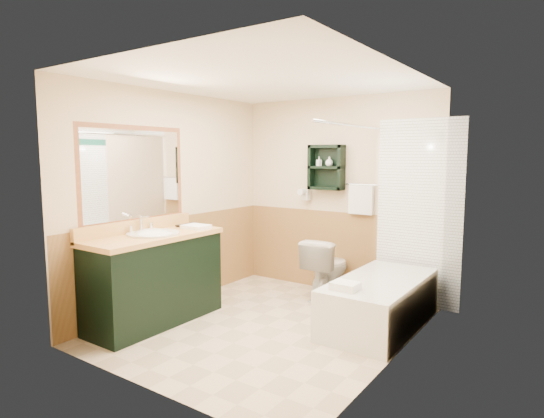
% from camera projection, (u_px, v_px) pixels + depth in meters
% --- Properties ---
extents(floor, '(3.00, 3.00, 0.00)m').
position_uv_depth(floor, '(267.00, 326.00, 4.54)').
color(floor, beige).
rests_on(floor, ground).
extents(back_wall, '(2.60, 0.04, 2.40)m').
position_uv_depth(back_wall, '(337.00, 195.00, 5.64)').
color(back_wall, beige).
rests_on(back_wall, ground).
extents(left_wall, '(0.04, 3.00, 2.40)m').
position_uv_depth(left_wall, '(172.00, 199.00, 5.15)').
color(left_wall, beige).
rests_on(left_wall, ground).
extents(right_wall, '(0.04, 3.00, 2.40)m').
position_uv_depth(right_wall, '(400.00, 217.00, 3.65)').
color(right_wall, beige).
rests_on(right_wall, ground).
extents(ceiling, '(2.60, 3.00, 0.04)m').
position_uv_depth(ceiling, '(266.00, 78.00, 4.26)').
color(ceiling, white).
rests_on(ceiling, back_wall).
extents(wainscot_left, '(2.98, 2.98, 1.00)m').
position_uv_depth(wainscot_left, '(176.00, 260.00, 5.21)').
color(wainscot_left, '#B07E47').
rests_on(wainscot_left, left_wall).
extents(wainscot_back, '(2.58, 2.58, 1.00)m').
position_uv_depth(wainscot_back, '(335.00, 251.00, 5.70)').
color(wainscot_back, '#B07E47').
rests_on(wainscot_back, back_wall).
extents(mirror_frame, '(1.30, 1.30, 1.00)m').
position_uv_depth(mirror_frame, '(134.00, 175.00, 4.64)').
color(mirror_frame, brown).
rests_on(mirror_frame, left_wall).
extents(mirror_glass, '(1.20, 1.20, 0.90)m').
position_uv_depth(mirror_glass, '(134.00, 175.00, 4.63)').
color(mirror_glass, white).
rests_on(mirror_glass, left_wall).
extents(tile_right, '(1.50, 1.50, 2.10)m').
position_uv_depth(tile_right, '(422.00, 224.00, 4.31)').
color(tile_right, white).
rests_on(tile_right, right_wall).
extents(tile_back, '(0.95, 0.95, 2.10)m').
position_uv_depth(tile_back, '(418.00, 214.00, 5.04)').
color(tile_back, white).
rests_on(tile_back, back_wall).
extents(tile_accent, '(1.50, 1.50, 0.10)m').
position_uv_depth(tile_accent, '(425.00, 133.00, 4.21)').
color(tile_accent, '#154C3B').
rests_on(tile_accent, right_wall).
extents(wall_shelf, '(0.45, 0.15, 0.55)m').
position_uv_depth(wall_shelf, '(326.00, 167.00, 5.56)').
color(wall_shelf, black).
rests_on(wall_shelf, back_wall).
extents(hair_dryer, '(0.10, 0.24, 0.18)m').
position_uv_depth(hair_dryer, '(306.00, 194.00, 5.80)').
color(hair_dryer, silver).
rests_on(hair_dryer, back_wall).
extents(towel_bar, '(0.40, 0.06, 0.40)m').
position_uv_depth(towel_bar, '(362.00, 185.00, 5.37)').
color(towel_bar, white).
rests_on(towel_bar, back_wall).
extents(curtain_rod, '(0.03, 1.60, 0.03)m').
position_uv_depth(curtain_rod, '(351.00, 125.00, 4.62)').
color(curtain_rod, silver).
rests_on(curtain_rod, back_wall).
extents(shower_curtain, '(1.05, 1.05, 1.70)m').
position_uv_depth(shower_curtain, '(357.00, 207.00, 4.86)').
color(shower_curtain, beige).
rests_on(shower_curtain, curtain_rod).
extents(vanity, '(0.59, 1.44, 0.91)m').
position_uv_depth(vanity, '(155.00, 279.00, 4.60)').
color(vanity, black).
rests_on(vanity, ground).
extents(bathtub, '(0.72, 1.50, 0.48)m').
position_uv_depth(bathtub, '(380.00, 302.00, 4.52)').
color(bathtub, silver).
rests_on(bathtub, ground).
extents(toilet, '(0.43, 0.74, 0.71)m').
position_uv_depth(toilet, '(327.00, 268.00, 5.42)').
color(toilet, silver).
rests_on(toilet, ground).
extents(counter_towel, '(0.27, 0.21, 0.04)m').
position_uv_depth(counter_towel, '(196.00, 227.00, 4.89)').
color(counter_towel, white).
rests_on(counter_towel, vanity).
extents(vanity_book, '(0.18, 0.03, 0.24)m').
position_uv_depth(vanity_book, '(183.00, 215.00, 5.09)').
color(vanity_book, black).
rests_on(vanity_book, vanity).
extents(tub_towel, '(0.24, 0.20, 0.07)m').
position_uv_depth(tub_towel, '(345.00, 286.00, 4.13)').
color(tub_towel, white).
rests_on(tub_towel, bathtub).
extents(soap_bottle_a, '(0.09, 0.13, 0.05)m').
position_uv_depth(soap_bottle_a, '(319.00, 164.00, 5.61)').
color(soap_bottle_a, silver).
rests_on(soap_bottle_a, wall_shelf).
extents(soap_bottle_b, '(0.13, 0.14, 0.09)m').
position_uv_depth(soap_bottle_b, '(329.00, 162.00, 5.53)').
color(soap_bottle_b, silver).
rests_on(soap_bottle_b, wall_shelf).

